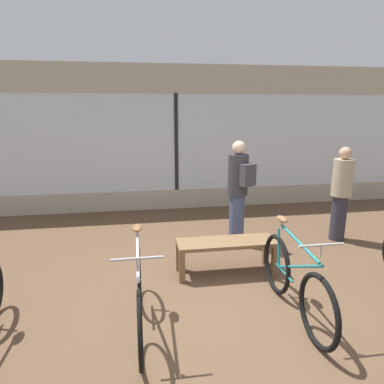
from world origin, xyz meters
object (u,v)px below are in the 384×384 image
at_px(bicycle_left, 139,294).
at_px(bicycle_right, 294,281).
at_px(customer_by_window, 341,192).
at_px(customer_near_rack, 238,189).
at_px(display_bench, 226,247).

xyz_separation_m(bicycle_left, bicycle_right, (1.73, -0.01, 0.00)).
distance_m(bicycle_left, bicycle_right, 1.73).
bearing_deg(customer_by_window, bicycle_right, -131.45).
distance_m(bicycle_right, customer_by_window, 2.73).
xyz_separation_m(bicycle_right, customer_by_window, (1.78, 2.01, 0.46)).
bearing_deg(customer_near_rack, customer_by_window, -4.25).
height_order(bicycle_right, display_bench, bicycle_right).
xyz_separation_m(bicycle_left, customer_by_window, (3.51, 2.00, 0.46)).
xyz_separation_m(display_bench, customer_near_rack, (0.46, 1.05, 0.57)).
bearing_deg(display_bench, customer_by_window, 21.79).
distance_m(bicycle_left, customer_near_rack, 2.78).
distance_m(bicycle_left, display_bench, 1.64).
distance_m(customer_near_rack, customer_by_window, 1.82).
bearing_deg(bicycle_right, display_bench, 114.47).
relative_size(bicycle_left, bicycle_right, 0.98).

